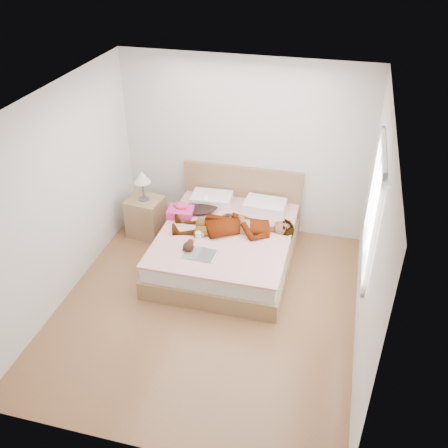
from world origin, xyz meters
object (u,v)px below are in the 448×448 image
(phone, at_px, (206,199))
(towel, at_px, (181,211))
(coffee_mug, at_px, (198,235))
(magazine, at_px, (199,254))
(nightstand, at_px, (146,214))
(plush_toy, at_px, (189,246))
(bed, at_px, (227,243))
(woman, at_px, (234,223))

(phone, relative_size, towel, 0.27)
(coffee_mug, bearing_deg, magazine, -71.83)
(towel, relative_size, nightstand, 0.36)
(coffee_mug, height_order, plush_toy, plush_toy)
(nightstand, bearing_deg, coffee_mug, -31.85)
(bed, height_order, towel, bed)
(bed, relative_size, plush_toy, 9.90)
(phone, distance_m, bed, 0.71)
(plush_toy, xyz_separation_m, nightstand, (-0.98, 0.92, -0.22))
(nightstand, bearing_deg, bed, -13.59)
(bed, xyz_separation_m, coffee_mug, (-0.32, -0.31, 0.28))
(magazine, relative_size, coffee_mug, 3.76)
(bed, xyz_separation_m, magazine, (-0.20, -0.67, 0.24))
(phone, distance_m, nightstand, 1.00)
(bed, distance_m, magazine, 0.74)
(bed, height_order, coffee_mug, bed)
(woman, xyz_separation_m, towel, (-0.82, 0.18, -0.04))
(plush_toy, relative_size, nightstand, 0.20)
(bed, bearing_deg, coffee_mug, -135.52)
(towel, distance_m, nightstand, 0.67)
(phone, height_order, coffee_mug, phone)
(phone, relative_size, bed, 0.05)
(woman, height_order, nightstand, nightstand)
(plush_toy, bearing_deg, phone, 92.85)
(coffee_mug, relative_size, nightstand, 0.11)
(phone, bearing_deg, plush_toy, -99.14)
(bed, relative_size, towel, 5.45)
(nightstand, bearing_deg, phone, 4.24)
(bed, xyz_separation_m, plush_toy, (-0.36, -0.60, 0.30))
(woman, bearing_deg, phone, -140.65)
(phone, distance_m, magazine, 1.10)
(bed, distance_m, nightstand, 1.38)
(plush_toy, distance_m, nightstand, 1.36)
(magazine, bearing_deg, towel, 122.00)
(bed, distance_m, coffee_mug, 0.52)
(towel, distance_m, plush_toy, 0.86)
(towel, bearing_deg, magazine, -58.00)
(bed, xyz_separation_m, nightstand, (-1.34, 0.32, 0.07))
(coffee_mug, distance_m, plush_toy, 0.29)
(magazine, bearing_deg, woman, 66.55)
(woman, xyz_separation_m, bed, (-0.09, 0.01, -0.35))
(bed, distance_m, plush_toy, 0.76)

